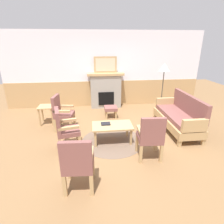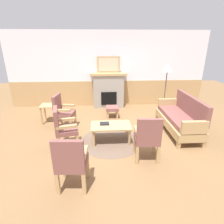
{
  "view_description": "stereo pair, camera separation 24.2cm",
  "coord_description": "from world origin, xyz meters",
  "px_view_note": "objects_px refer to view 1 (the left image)",
  "views": [
    {
      "loc": [
        -0.53,
        -4.18,
        2.31
      ],
      "look_at": [
        0.0,
        0.35,
        0.55
      ],
      "focal_mm": 29.22,
      "sensor_mm": 36.0,
      "label": 1
    },
    {
      "loc": [
        -0.29,
        -4.2,
        2.31
      ],
      "look_at": [
        0.0,
        0.35,
        0.55
      ],
      "focal_mm": 29.22,
      "sensor_mm": 36.0,
      "label": 2
    }
  ],
  "objects_px": {
    "armchair_near_fireplace": "(61,111)",
    "footstool": "(111,109)",
    "fireplace": "(106,90)",
    "side_table": "(46,110)",
    "armchair_by_window_left": "(65,128)",
    "couch": "(179,117)",
    "floor_lamp_by_couch": "(164,70)",
    "framed_picture": "(105,65)",
    "coffee_table": "(112,127)",
    "armchair_front_left": "(78,162)",
    "book_on_table": "(106,124)",
    "armchair_front_center": "(151,136)"
  },
  "relations": [
    {
      "from": "couch",
      "to": "armchair_front_center",
      "type": "height_order",
      "value": "same"
    },
    {
      "from": "armchair_near_fireplace",
      "to": "floor_lamp_by_couch",
      "type": "xyz_separation_m",
      "value": [
        3.2,
        0.96,
        0.91
      ]
    },
    {
      "from": "armchair_front_left",
      "to": "framed_picture",
      "type": "bearing_deg",
      "value": 79.08
    },
    {
      "from": "framed_picture",
      "to": "armchair_front_center",
      "type": "distance_m",
      "value": 3.58
    },
    {
      "from": "armchair_front_left",
      "to": "couch",
      "type": "bearing_deg",
      "value": 36.29
    },
    {
      "from": "framed_picture",
      "to": "armchair_front_center",
      "type": "relative_size",
      "value": 0.82
    },
    {
      "from": "coffee_table",
      "to": "side_table",
      "type": "distance_m",
      "value": 2.22
    },
    {
      "from": "armchair_near_fireplace",
      "to": "footstool",
      "type": "bearing_deg",
      "value": 27.02
    },
    {
      "from": "book_on_table",
      "to": "armchair_by_window_left",
      "type": "height_order",
      "value": "armchair_by_window_left"
    },
    {
      "from": "couch",
      "to": "armchair_front_center",
      "type": "relative_size",
      "value": 1.84
    },
    {
      "from": "fireplace",
      "to": "armchair_front_center",
      "type": "bearing_deg",
      "value": -79.51
    },
    {
      "from": "armchair_by_window_left",
      "to": "armchair_front_left",
      "type": "relative_size",
      "value": 1.0
    },
    {
      "from": "book_on_table",
      "to": "fireplace",
      "type": "bearing_deg",
      "value": 85.08
    },
    {
      "from": "framed_picture",
      "to": "armchair_front_left",
      "type": "relative_size",
      "value": 0.82
    },
    {
      "from": "footstool",
      "to": "armchair_front_left",
      "type": "bearing_deg",
      "value": -105.73
    },
    {
      "from": "armchair_front_left",
      "to": "floor_lamp_by_couch",
      "type": "distance_m",
      "value": 4.29
    },
    {
      "from": "couch",
      "to": "book_on_table",
      "type": "bearing_deg",
      "value": -170.18
    },
    {
      "from": "armchair_by_window_left",
      "to": "armchair_front_center",
      "type": "distance_m",
      "value": 1.86
    },
    {
      "from": "armchair_front_center",
      "to": "floor_lamp_by_couch",
      "type": "relative_size",
      "value": 0.58
    },
    {
      "from": "armchair_front_left",
      "to": "side_table",
      "type": "relative_size",
      "value": 1.78
    },
    {
      "from": "couch",
      "to": "armchair_by_window_left",
      "type": "xyz_separation_m",
      "value": [
        -2.98,
        -0.65,
        0.14
      ]
    },
    {
      "from": "footstool",
      "to": "armchair_near_fireplace",
      "type": "distance_m",
      "value": 1.63
    },
    {
      "from": "footstool",
      "to": "book_on_table",
      "type": "bearing_deg",
      "value": -100.96
    },
    {
      "from": "fireplace",
      "to": "armchair_near_fireplace",
      "type": "distance_m",
      "value": 2.23
    },
    {
      "from": "couch",
      "to": "side_table",
      "type": "bearing_deg",
      "value": 166.72
    },
    {
      "from": "coffee_table",
      "to": "armchair_near_fireplace",
      "type": "bearing_deg",
      "value": 148.07
    },
    {
      "from": "armchair_by_window_left",
      "to": "floor_lamp_by_couch",
      "type": "relative_size",
      "value": 0.58
    },
    {
      "from": "book_on_table",
      "to": "armchair_near_fireplace",
      "type": "relative_size",
      "value": 0.23
    },
    {
      "from": "fireplace",
      "to": "coffee_table",
      "type": "relative_size",
      "value": 1.35
    },
    {
      "from": "armchair_near_fireplace",
      "to": "armchair_by_window_left",
      "type": "distance_m",
      "value": 1.07
    },
    {
      "from": "coffee_table",
      "to": "armchair_near_fireplace",
      "type": "height_order",
      "value": "armchair_near_fireplace"
    },
    {
      "from": "armchair_front_center",
      "to": "armchair_front_left",
      "type": "bearing_deg",
      "value": -153.41
    },
    {
      "from": "side_table",
      "to": "book_on_table",
      "type": "bearing_deg",
      "value": -36.57
    },
    {
      "from": "armchair_near_fireplace",
      "to": "floor_lamp_by_couch",
      "type": "height_order",
      "value": "floor_lamp_by_couch"
    },
    {
      "from": "framed_picture",
      "to": "coffee_table",
      "type": "distance_m",
      "value": 2.83
    },
    {
      "from": "armchair_front_left",
      "to": "side_table",
      "type": "xyz_separation_m",
      "value": [
        -1.08,
        2.79,
        -0.1
      ]
    },
    {
      "from": "couch",
      "to": "coffee_table",
      "type": "bearing_deg",
      "value": -167.67
    },
    {
      "from": "footstool",
      "to": "fireplace",
      "type": "bearing_deg",
      "value": 93.9
    },
    {
      "from": "couch",
      "to": "armchair_by_window_left",
      "type": "height_order",
      "value": "same"
    },
    {
      "from": "framed_picture",
      "to": "couch",
      "type": "xyz_separation_m",
      "value": [
        1.83,
        -2.16,
        -1.16
      ]
    },
    {
      "from": "fireplace",
      "to": "armchair_by_window_left",
      "type": "bearing_deg",
      "value": -112.21
    },
    {
      "from": "coffee_table",
      "to": "armchair_by_window_left",
      "type": "bearing_deg",
      "value": -167.9
    },
    {
      "from": "framed_picture",
      "to": "armchair_front_left",
      "type": "height_order",
      "value": "framed_picture"
    },
    {
      "from": "fireplace",
      "to": "side_table",
      "type": "distance_m",
      "value": 2.28
    },
    {
      "from": "footstool",
      "to": "armchair_front_left",
      "type": "height_order",
      "value": "armchair_front_left"
    },
    {
      "from": "book_on_table",
      "to": "side_table",
      "type": "height_order",
      "value": "side_table"
    },
    {
      "from": "fireplace",
      "to": "footstool",
      "type": "bearing_deg",
      "value": -86.1
    },
    {
      "from": "framed_picture",
      "to": "fireplace",
      "type": "bearing_deg",
      "value": -90.0
    },
    {
      "from": "coffee_table",
      "to": "book_on_table",
      "type": "bearing_deg",
      "value": 159.24
    },
    {
      "from": "armchair_front_left",
      "to": "side_table",
      "type": "height_order",
      "value": "armchair_front_left"
    }
  ]
}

